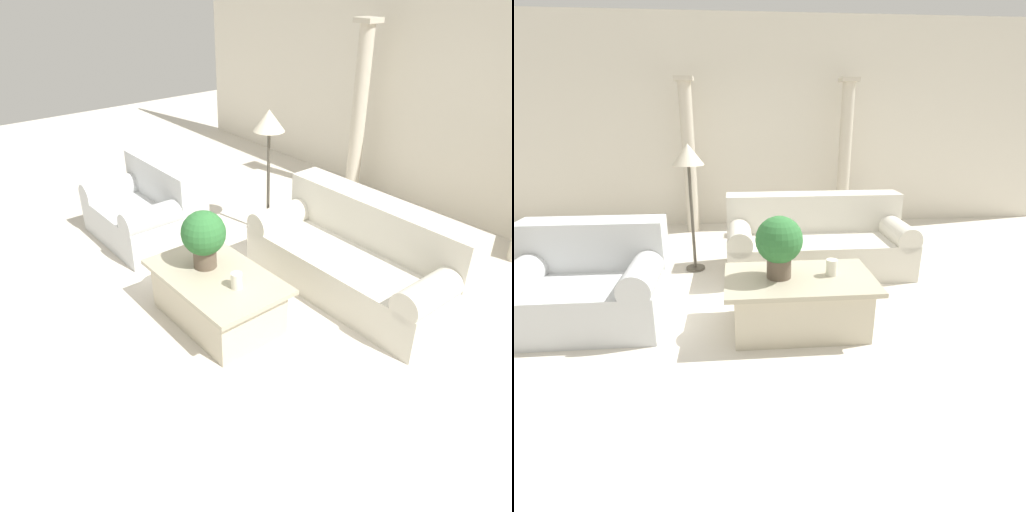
{
  "view_description": "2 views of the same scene",
  "coord_description": "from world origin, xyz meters",
  "views": [
    {
      "loc": [
        3.17,
        -2.38,
        2.82
      ],
      "look_at": [
        0.04,
        0.15,
        0.48
      ],
      "focal_mm": 35.0,
      "sensor_mm": 36.0,
      "label": 1
    },
    {
      "loc": [
        -0.46,
        -3.44,
        1.82
      ],
      "look_at": [
        -0.17,
        -0.14,
        0.61
      ],
      "focal_mm": 28.0,
      "sensor_mm": 36.0,
      "label": 2
    }
  ],
  "objects": [
    {
      "name": "ground_plane",
      "position": [
        0.0,
        0.0,
        0.0
      ],
      "size": [
        16.0,
        16.0,
        0.0
      ],
      "primitive_type": "plane",
      "color": "silver"
    },
    {
      "name": "coffee_table",
      "position": [
        0.07,
        -0.32,
        0.25
      ],
      "size": [
        1.28,
        0.79,
        0.48
      ],
      "color": "beige",
      "rests_on": "ground_plane"
    },
    {
      "name": "potted_plant",
      "position": [
        -0.11,
        -0.31,
        0.79
      ],
      "size": [
        0.4,
        0.4,
        0.53
      ],
      "color": "brown",
      "rests_on": "coffee_table"
    },
    {
      "name": "loveseat",
      "position": [
        -1.79,
        0.02,
        0.36
      ],
      "size": [
        1.32,
        0.98,
        0.87
      ],
      "color": "silver",
      "rests_on": "ground_plane"
    },
    {
      "name": "wall_back",
      "position": [
        0.0,
        3.3,
        1.6
      ],
      "size": [
        10.0,
        0.06,
        3.2
      ],
      "color": "silver",
      "rests_on": "ground_plane"
    },
    {
      "name": "pillar_candle",
      "position": [
        0.35,
        -0.31,
        0.55
      ],
      "size": [
        0.1,
        0.1,
        0.14
      ],
      "color": "silver",
      "rests_on": "coffee_table"
    },
    {
      "name": "floor_lamp",
      "position": [
        -0.96,
        1.16,
        1.27
      ],
      "size": [
        0.35,
        0.35,
        1.49
      ],
      "color": "#4C473D",
      "rests_on": "ground_plane"
    },
    {
      "name": "sofa_long",
      "position": [
        0.5,
        1.09,
        0.35
      ],
      "size": [
        2.13,
        0.98,
        0.87
      ],
      "color": "beige",
      "rests_on": "ground_plane"
    },
    {
      "name": "column_left",
      "position": [
        -1.14,
        2.87,
        1.17
      ],
      "size": [
        0.27,
        0.27,
        2.29
      ],
      "color": "beige",
      "rests_on": "ground_plane"
    }
  ]
}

